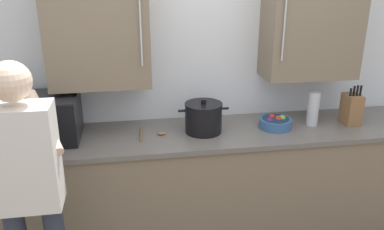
{
  "coord_description": "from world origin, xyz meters",
  "views": [
    {
      "loc": [
        -0.56,
        -1.67,
        2.02
      ],
      "look_at": [
        -0.15,
        0.85,
        1.06
      ],
      "focal_mm": 37.15,
      "sensor_mm": 36.0,
      "label": 1
    }
  ],
  "objects_px": {
    "stock_pot": "(203,118)",
    "knife_block": "(351,109)",
    "thermos_flask": "(313,109)",
    "wooden_spoon": "(151,134)",
    "person_figure": "(27,183)",
    "microwave_oven": "(37,119)",
    "fruit_bowl": "(275,122)"
  },
  "relations": [
    {
      "from": "microwave_oven",
      "to": "person_figure",
      "type": "xyz_separation_m",
      "value": [
        0.07,
        -0.68,
        -0.1
      ]
    },
    {
      "from": "knife_block",
      "to": "fruit_bowl",
      "type": "height_order",
      "value": "knife_block"
    },
    {
      "from": "stock_pot",
      "to": "person_figure",
      "type": "relative_size",
      "value": 0.22
    },
    {
      "from": "thermos_flask",
      "to": "wooden_spoon",
      "type": "distance_m",
      "value": 1.2
    },
    {
      "from": "thermos_flask",
      "to": "stock_pot",
      "type": "relative_size",
      "value": 0.7
    },
    {
      "from": "knife_block",
      "to": "thermos_flask",
      "type": "height_order",
      "value": "knife_block"
    },
    {
      "from": "knife_block",
      "to": "fruit_bowl",
      "type": "relative_size",
      "value": 1.29
    },
    {
      "from": "knife_block",
      "to": "thermos_flask",
      "type": "bearing_deg",
      "value": 175.61
    },
    {
      "from": "knife_block",
      "to": "wooden_spoon",
      "type": "height_order",
      "value": "knife_block"
    },
    {
      "from": "knife_block",
      "to": "stock_pot",
      "type": "xyz_separation_m",
      "value": [
        -1.11,
        0.02,
        -0.01
      ]
    },
    {
      "from": "stock_pot",
      "to": "knife_block",
      "type": "bearing_deg",
      "value": -1.16
    },
    {
      "from": "microwave_oven",
      "to": "stock_pot",
      "type": "distance_m",
      "value": 1.13
    },
    {
      "from": "microwave_oven",
      "to": "knife_block",
      "type": "distance_m",
      "value": 2.24
    },
    {
      "from": "wooden_spoon",
      "to": "stock_pot",
      "type": "height_order",
      "value": "stock_pot"
    },
    {
      "from": "person_figure",
      "to": "knife_block",
      "type": "bearing_deg",
      "value": 16.0
    },
    {
      "from": "wooden_spoon",
      "to": "thermos_flask",
      "type": "bearing_deg",
      "value": 0.05
    },
    {
      "from": "stock_pot",
      "to": "person_figure",
      "type": "height_order",
      "value": "person_figure"
    },
    {
      "from": "microwave_oven",
      "to": "fruit_bowl",
      "type": "relative_size",
      "value": 3.02
    },
    {
      "from": "knife_block",
      "to": "fruit_bowl",
      "type": "distance_m",
      "value": 0.58
    },
    {
      "from": "stock_pot",
      "to": "fruit_bowl",
      "type": "relative_size",
      "value": 1.52
    },
    {
      "from": "thermos_flask",
      "to": "wooden_spoon",
      "type": "bearing_deg",
      "value": -179.95
    },
    {
      "from": "knife_block",
      "to": "microwave_oven",
      "type": "bearing_deg",
      "value": 178.59
    },
    {
      "from": "microwave_oven",
      "to": "wooden_spoon",
      "type": "bearing_deg",
      "value": -2.58
    },
    {
      "from": "stock_pot",
      "to": "wooden_spoon",
      "type": "bearing_deg",
      "value": -179.8
    },
    {
      "from": "thermos_flask",
      "to": "fruit_bowl",
      "type": "xyz_separation_m",
      "value": [
        -0.29,
        -0.01,
        -0.09
      ]
    },
    {
      "from": "knife_block",
      "to": "fruit_bowl",
      "type": "xyz_separation_m",
      "value": [
        -0.58,
        0.01,
        -0.07
      ]
    },
    {
      "from": "thermos_flask",
      "to": "stock_pot",
      "type": "bearing_deg",
      "value": 179.98
    },
    {
      "from": "stock_pot",
      "to": "person_figure",
      "type": "distance_m",
      "value": 1.24
    },
    {
      "from": "thermos_flask",
      "to": "stock_pot",
      "type": "xyz_separation_m",
      "value": [
        -0.82,
        0.0,
        -0.02
      ]
    },
    {
      "from": "stock_pot",
      "to": "fruit_bowl",
      "type": "distance_m",
      "value": 0.54
    },
    {
      "from": "wooden_spoon",
      "to": "stock_pot",
      "type": "distance_m",
      "value": 0.38
    },
    {
      "from": "wooden_spoon",
      "to": "fruit_bowl",
      "type": "distance_m",
      "value": 0.91
    }
  ]
}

